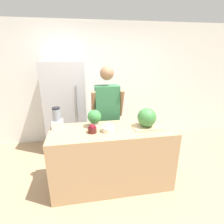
# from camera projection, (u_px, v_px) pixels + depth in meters

# --- Properties ---
(ground_plane) EXTENTS (14.00, 14.00, 0.00)m
(ground_plane) POSITION_uv_depth(u_px,v_px,m) (116.00, 199.00, 2.48)
(ground_plane) COLOR tan
(wall_back) EXTENTS (8.00, 0.06, 2.60)m
(wall_back) POSITION_uv_depth(u_px,v_px,m) (100.00, 84.00, 3.93)
(wall_back) COLOR white
(wall_back) RESTS_ON ground_plane
(counter_island) EXTENTS (1.77, 0.67, 0.93)m
(counter_island) POSITION_uv_depth(u_px,v_px,m) (112.00, 157.00, 2.65)
(counter_island) COLOR tan
(counter_island) RESTS_ON ground_plane
(refrigerator) EXTENTS (0.79, 0.68, 1.83)m
(refrigerator) POSITION_uv_depth(u_px,v_px,m) (66.00, 107.00, 3.59)
(refrigerator) COLOR #B7B7BC
(refrigerator) RESTS_ON ground_plane
(person) EXTENTS (0.55, 0.28, 1.77)m
(person) POSITION_uv_depth(u_px,v_px,m) (107.00, 116.00, 3.07)
(person) COLOR #4C608C
(person) RESTS_ON ground_plane
(cutting_board) EXTENTS (0.43, 0.25, 0.01)m
(cutting_board) POSITION_uv_depth(u_px,v_px,m) (147.00, 127.00, 2.56)
(cutting_board) COLOR tan
(cutting_board) RESTS_ON counter_island
(watermelon) EXTENTS (0.28, 0.28, 0.28)m
(watermelon) POSITION_uv_depth(u_px,v_px,m) (147.00, 117.00, 2.53)
(watermelon) COLOR #3D7F3D
(watermelon) RESTS_ON cutting_board
(bowl_cherries) EXTENTS (0.12, 0.12, 0.12)m
(bowl_cherries) POSITION_uv_depth(u_px,v_px,m) (92.00, 129.00, 2.37)
(bowl_cherries) COLOR #511E19
(bowl_cherries) RESTS_ON counter_island
(bowl_cream) EXTENTS (0.18, 0.18, 0.13)m
(bowl_cream) POSITION_uv_depth(u_px,v_px,m) (108.00, 128.00, 2.41)
(bowl_cream) COLOR beige
(bowl_cream) RESTS_ON counter_island
(blender) EXTENTS (0.15, 0.15, 0.32)m
(blender) POSITION_uv_depth(u_px,v_px,m) (57.00, 120.00, 2.49)
(blender) COLOR silver
(blender) RESTS_ON counter_island
(potted_plant) EXTENTS (0.20, 0.20, 0.26)m
(potted_plant) POSITION_uv_depth(u_px,v_px,m) (94.00, 118.00, 2.54)
(potted_plant) COLOR beige
(potted_plant) RESTS_ON counter_island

